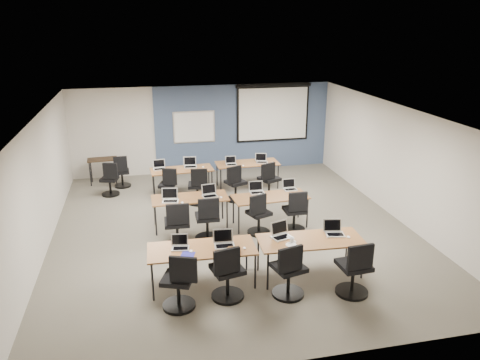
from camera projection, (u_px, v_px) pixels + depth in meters
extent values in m
cube|color=#6B6354|center=(233.00, 229.00, 10.76)|extent=(8.00, 9.00, 0.02)
cube|color=white|center=(232.00, 113.00, 9.88)|extent=(8.00, 9.00, 0.02)
cube|color=beige|center=(204.00, 129.00, 14.47)|extent=(8.00, 0.04, 2.70)
cube|color=beige|center=(300.00, 277.00, 6.16)|extent=(8.00, 0.04, 2.70)
cube|color=beige|center=(40.00, 187.00, 9.51)|extent=(0.04, 9.00, 2.70)
cube|color=beige|center=(397.00, 162.00, 11.13)|extent=(0.04, 9.00, 2.70)
cube|color=#3D5977|center=(243.00, 128.00, 14.70)|extent=(5.50, 0.04, 2.70)
cube|color=silver|center=(194.00, 127.00, 14.32)|extent=(1.28, 0.02, 0.98)
cube|color=white|center=(194.00, 127.00, 14.31)|extent=(1.20, 0.02, 0.90)
cube|color=black|center=(273.00, 113.00, 14.69)|extent=(2.32, 0.03, 1.82)
cube|color=white|center=(273.00, 114.00, 14.69)|extent=(2.20, 0.02, 1.62)
cylinder|color=black|center=(274.00, 86.00, 14.41)|extent=(2.40, 0.10, 0.10)
cube|color=olive|center=(202.00, 249.00, 8.29)|extent=(1.91, 0.80, 0.03)
cylinder|color=black|center=(153.00, 283.00, 7.92)|extent=(0.04, 0.04, 0.70)
cylinder|color=black|center=(255.00, 271.00, 8.28)|extent=(0.04, 0.04, 0.70)
cylinder|color=black|center=(151.00, 263.00, 8.54)|extent=(0.04, 0.04, 0.70)
cylinder|color=black|center=(247.00, 253.00, 8.91)|extent=(0.04, 0.04, 0.70)
cube|color=#A2602B|center=(311.00, 240.00, 8.63)|extent=(1.93, 0.81, 0.03)
cylinder|color=black|center=(268.00, 272.00, 8.24)|extent=(0.04, 0.04, 0.70)
cylinder|color=black|center=(363.00, 261.00, 8.61)|extent=(0.04, 0.04, 0.70)
cylinder|color=black|center=(258.00, 254.00, 8.88)|extent=(0.04, 0.04, 0.70)
cylinder|color=black|center=(347.00, 245.00, 9.25)|extent=(0.04, 0.04, 0.70)
cube|color=olive|center=(190.00, 198.00, 10.66)|extent=(1.73, 0.72, 0.03)
cylinder|color=black|center=(156.00, 221.00, 10.34)|extent=(0.04, 0.04, 0.70)
cylinder|color=black|center=(227.00, 215.00, 10.66)|extent=(0.04, 0.04, 0.70)
cylinder|color=black|center=(155.00, 211.00, 10.89)|extent=(0.04, 0.04, 0.70)
cylinder|color=black|center=(222.00, 205.00, 11.22)|extent=(0.04, 0.04, 0.70)
cube|color=brown|center=(270.00, 197.00, 10.73)|extent=(1.73, 0.72, 0.03)
cylinder|color=black|center=(239.00, 220.00, 10.41)|extent=(0.04, 0.04, 0.70)
cylinder|color=black|center=(307.00, 213.00, 10.73)|extent=(0.04, 0.04, 0.70)
cylinder|color=black|center=(233.00, 209.00, 10.96)|extent=(0.04, 0.04, 0.70)
cylinder|color=black|center=(299.00, 204.00, 11.29)|extent=(0.04, 0.04, 0.70)
cube|color=#AA7B47|center=(182.00, 170.00, 12.68)|extent=(1.67, 0.70, 0.03)
cylinder|color=black|center=(154.00, 188.00, 12.37)|extent=(0.04, 0.04, 0.70)
cylinder|color=black|center=(212.00, 184.00, 12.69)|extent=(0.04, 0.04, 0.70)
cylinder|color=black|center=(153.00, 181.00, 12.90)|extent=(0.04, 0.04, 0.70)
cylinder|color=black|center=(209.00, 177.00, 13.22)|extent=(0.04, 0.04, 0.70)
cube|color=brown|center=(247.00, 163.00, 13.23)|extent=(1.77, 0.74, 0.03)
cylinder|color=black|center=(221.00, 181.00, 12.90)|extent=(0.04, 0.04, 0.70)
cylinder|color=black|center=(278.00, 177.00, 13.23)|extent=(0.04, 0.04, 0.70)
cylinder|color=black|center=(217.00, 174.00, 13.46)|extent=(0.04, 0.04, 0.70)
cylinder|color=black|center=(272.00, 170.00, 13.80)|extent=(0.04, 0.04, 0.70)
cube|color=#B5B5C0|center=(180.00, 248.00, 8.25)|extent=(0.30, 0.22, 0.02)
cube|color=black|center=(181.00, 248.00, 8.23)|extent=(0.26, 0.13, 0.00)
cube|color=#B5B5C0|center=(180.00, 240.00, 8.33)|extent=(0.30, 0.06, 0.21)
cube|color=black|center=(180.00, 240.00, 8.32)|extent=(0.27, 0.04, 0.17)
ellipsoid|color=white|center=(191.00, 251.00, 8.15)|extent=(0.08, 0.11, 0.04)
cylinder|color=black|center=(179.00, 305.00, 7.85)|extent=(0.56, 0.56, 0.05)
cylinder|color=black|center=(179.00, 294.00, 7.78)|extent=(0.06, 0.06, 0.49)
cube|color=black|center=(178.00, 279.00, 7.69)|extent=(0.49, 0.49, 0.08)
cube|color=black|center=(183.00, 269.00, 7.42)|extent=(0.45, 0.06, 0.44)
cube|color=#AAAAB4|center=(225.00, 246.00, 8.34)|extent=(0.36, 0.26, 0.02)
cube|color=black|center=(225.00, 246.00, 8.32)|extent=(0.31, 0.15, 0.00)
cube|color=#AAAAB4|center=(223.00, 236.00, 8.43)|extent=(0.36, 0.07, 0.25)
cube|color=black|center=(223.00, 236.00, 8.42)|extent=(0.32, 0.05, 0.20)
ellipsoid|color=white|center=(244.00, 248.00, 8.26)|extent=(0.06, 0.09, 0.03)
cylinder|color=black|center=(228.00, 296.00, 8.13)|extent=(0.57, 0.57, 0.05)
cylinder|color=black|center=(228.00, 284.00, 8.05)|extent=(0.06, 0.06, 0.50)
cube|color=black|center=(227.00, 269.00, 7.96)|extent=(0.50, 0.50, 0.08)
cube|color=black|center=(227.00, 261.00, 7.65)|extent=(0.46, 0.06, 0.44)
cube|color=#ADADB6|center=(282.00, 237.00, 8.68)|extent=(0.36, 0.26, 0.02)
cube|color=black|center=(282.00, 237.00, 8.66)|extent=(0.31, 0.15, 0.00)
cube|color=#ADADB6|center=(280.00, 227.00, 8.76)|extent=(0.36, 0.07, 0.25)
cube|color=black|center=(280.00, 228.00, 8.76)|extent=(0.32, 0.05, 0.20)
ellipsoid|color=white|center=(295.00, 242.00, 8.51)|extent=(0.09, 0.11, 0.04)
cylinder|color=black|center=(288.00, 293.00, 8.19)|extent=(0.57, 0.57, 0.05)
cylinder|color=black|center=(288.00, 282.00, 8.12)|extent=(0.06, 0.06, 0.50)
cube|color=black|center=(289.00, 267.00, 8.03)|extent=(0.50, 0.50, 0.08)
cube|color=black|center=(290.00, 259.00, 7.72)|extent=(0.46, 0.06, 0.44)
cube|color=silver|center=(335.00, 235.00, 8.79)|extent=(0.35, 0.25, 0.02)
cube|color=black|center=(335.00, 234.00, 8.76)|extent=(0.29, 0.15, 0.00)
cube|color=silver|center=(332.00, 225.00, 8.87)|extent=(0.35, 0.06, 0.24)
cube|color=black|center=(333.00, 225.00, 8.86)|extent=(0.31, 0.05, 0.20)
ellipsoid|color=white|center=(348.00, 237.00, 8.68)|extent=(0.07, 0.10, 0.03)
cylinder|color=black|center=(351.00, 292.00, 8.24)|extent=(0.58, 0.58, 0.05)
cylinder|color=black|center=(353.00, 280.00, 8.17)|extent=(0.06, 0.06, 0.51)
cube|color=black|center=(354.00, 265.00, 8.07)|extent=(0.51, 0.51, 0.08)
cube|color=black|center=(360.00, 257.00, 7.76)|extent=(0.47, 0.06, 0.44)
cube|color=#B4B4C1|center=(170.00, 201.00, 10.40)|extent=(0.36, 0.26, 0.02)
cube|color=black|center=(171.00, 201.00, 10.38)|extent=(0.30, 0.15, 0.00)
cube|color=#B4B4C1|center=(170.00, 193.00, 10.49)|extent=(0.36, 0.07, 0.25)
cube|color=black|center=(170.00, 193.00, 10.48)|extent=(0.31, 0.05, 0.20)
ellipsoid|color=white|center=(182.00, 202.00, 10.32)|extent=(0.07, 0.10, 0.04)
cylinder|color=black|center=(178.00, 245.00, 9.95)|extent=(0.58, 0.58, 0.05)
cylinder|color=black|center=(177.00, 235.00, 9.87)|extent=(0.06, 0.06, 0.51)
cube|color=black|center=(177.00, 222.00, 9.78)|extent=(0.51, 0.51, 0.08)
cube|color=black|center=(178.00, 214.00, 9.47)|extent=(0.47, 0.06, 0.44)
cube|color=#A8A8A8|center=(210.00, 196.00, 10.70)|extent=(0.34, 0.25, 0.02)
cube|color=black|center=(210.00, 196.00, 10.67)|extent=(0.29, 0.14, 0.00)
cube|color=#A8A8A8|center=(209.00, 189.00, 10.78)|extent=(0.34, 0.06, 0.24)
cube|color=black|center=(209.00, 189.00, 10.77)|extent=(0.30, 0.04, 0.19)
ellipsoid|color=white|center=(221.00, 197.00, 10.63)|extent=(0.08, 0.11, 0.03)
cylinder|color=black|center=(208.00, 238.00, 10.28)|extent=(0.55, 0.55, 0.05)
cylinder|color=black|center=(207.00, 229.00, 10.21)|extent=(0.06, 0.06, 0.49)
cube|color=black|center=(207.00, 217.00, 10.11)|extent=(0.49, 0.49, 0.08)
cube|color=black|center=(209.00, 209.00, 9.82)|extent=(0.45, 0.06, 0.44)
cube|color=#AFAFBB|center=(257.00, 193.00, 10.90)|extent=(0.33, 0.24, 0.02)
cube|color=black|center=(257.00, 193.00, 10.88)|extent=(0.28, 0.14, 0.00)
cube|color=#AFAFBB|center=(256.00, 186.00, 10.98)|extent=(0.33, 0.06, 0.23)
cube|color=black|center=(256.00, 186.00, 10.98)|extent=(0.29, 0.04, 0.19)
ellipsoid|color=white|center=(260.00, 194.00, 10.81)|extent=(0.09, 0.12, 0.04)
cylinder|color=black|center=(259.00, 232.00, 10.56)|extent=(0.51, 0.51, 0.05)
cylinder|color=black|center=(259.00, 224.00, 10.49)|extent=(0.06, 0.06, 0.45)
cube|color=black|center=(259.00, 213.00, 10.41)|extent=(0.45, 0.45, 0.08)
cube|color=black|center=(258.00, 205.00, 10.12)|extent=(0.41, 0.06, 0.44)
cube|color=silver|center=(290.00, 190.00, 11.11)|extent=(0.31, 0.23, 0.02)
cube|color=black|center=(291.00, 189.00, 11.09)|extent=(0.27, 0.13, 0.00)
cube|color=silver|center=(289.00, 183.00, 11.19)|extent=(0.31, 0.06, 0.22)
cube|color=black|center=(289.00, 183.00, 11.18)|extent=(0.28, 0.04, 0.18)
ellipsoid|color=white|center=(304.00, 193.00, 10.89)|extent=(0.07, 0.10, 0.03)
cylinder|color=black|center=(294.00, 229.00, 10.70)|extent=(0.52, 0.52, 0.05)
cylinder|color=black|center=(294.00, 221.00, 10.63)|extent=(0.06, 0.06, 0.46)
cube|color=black|center=(294.00, 210.00, 10.54)|extent=(0.46, 0.46, 0.08)
cube|color=black|center=(298.00, 202.00, 10.26)|extent=(0.42, 0.06, 0.44)
cube|color=silver|center=(159.00, 169.00, 12.63)|extent=(0.32, 0.24, 0.02)
cube|color=black|center=(160.00, 169.00, 12.61)|extent=(0.27, 0.14, 0.00)
cube|color=silver|center=(159.00, 163.00, 12.71)|extent=(0.32, 0.06, 0.22)
cube|color=black|center=(159.00, 163.00, 12.70)|extent=(0.28, 0.04, 0.18)
ellipsoid|color=white|center=(172.00, 170.00, 12.58)|extent=(0.06, 0.09, 0.03)
cylinder|color=black|center=(168.00, 200.00, 12.44)|extent=(0.46, 0.46, 0.05)
cylinder|color=black|center=(168.00, 194.00, 12.38)|extent=(0.06, 0.06, 0.41)
cube|color=black|center=(167.00, 185.00, 12.30)|extent=(0.41, 0.41, 0.08)
cube|color=black|center=(170.00, 177.00, 12.06)|extent=(0.37, 0.06, 0.44)
cube|color=#ADADB1|center=(191.00, 167.00, 12.82)|extent=(0.35, 0.25, 0.02)
cube|color=black|center=(191.00, 167.00, 12.80)|extent=(0.30, 0.15, 0.00)
cube|color=#ADADB1|center=(190.00, 161.00, 12.90)|extent=(0.35, 0.06, 0.24)
cube|color=black|center=(190.00, 161.00, 12.90)|extent=(0.31, 0.05, 0.20)
ellipsoid|color=white|center=(203.00, 167.00, 12.81)|extent=(0.08, 0.11, 0.03)
cylinder|color=black|center=(198.00, 202.00, 12.28)|extent=(0.52, 0.52, 0.05)
cylinder|color=black|center=(198.00, 195.00, 12.22)|extent=(0.06, 0.06, 0.46)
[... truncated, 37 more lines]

